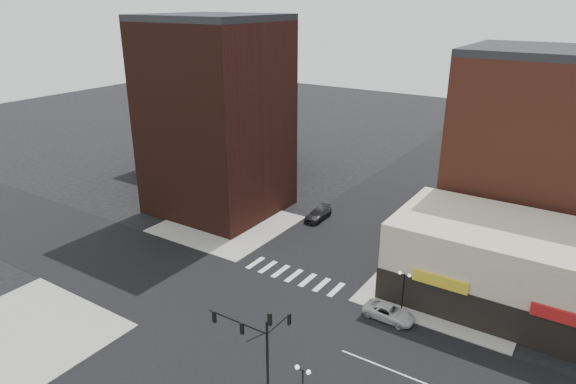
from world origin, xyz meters
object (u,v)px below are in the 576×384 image
Objects in this scene: white_suv at (389,313)px; dark_sedan_north at (318,214)px; street_lamp_se_a at (303,380)px; street_lamp_ne at (404,282)px; traffic_signal at (259,339)px.

white_suv is 23.26m from dark_sedan_north.
street_lamp_se_a is 16.03m from street_lamp_ne.
dark_sedan_north is at bearing 112.67° from traffic_signal.
dark_sedan_north is (-17.43, 14.50, -2.57)m from street_lamp_ne.
white_suv is (-0.60, -1.56, -2.63)m from street_lamp_ne.
street_lamp_ne is at bearing -40.63° from dark_sedan_north.
dark_sedan_north reaches higher than white_suv.
white_suv is at bearing -111.08° from street_lamp_ne.
street_lamp_se_a is at bearing -62.57° from dark_sedan_north.
street_lamp_se_a is 0.84× the size of dark_sedan_north.
street_lamp_se_a reaches higher than white_suv.
dark_sedan_north is at bearing 118.31° from street_lamp_se_a.
street_lamp_se_a is at bearing -179.63° from white_suv.
traffic_signal is 1.87× the size of street_lamp_ne.
street_lamp_se_a is at bearing -93.58° from street_lamp_ne.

